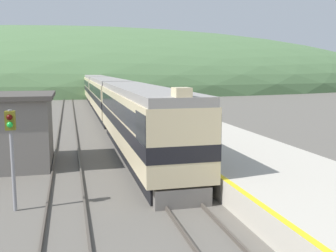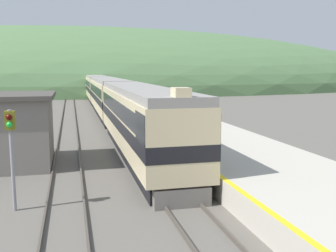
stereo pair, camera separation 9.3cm
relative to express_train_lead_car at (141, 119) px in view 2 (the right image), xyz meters
name	(u,v)px [view 2 (the right image)]	position (x,y,z in m)	size (l,w,h in m)	color
track_main	(97,102)	(0.00, 40.89, -2.28)	(1.52, 180.00, 0.16)	#4C443D
track_siding	(69,102)	(-4.46, 40.89, -2.28)	(1.52, 180.00, 0.16)	#4C443D
platform	(151,111)	(4.82, 20.89, -1.85)	(6.43, 140.00, 1.05)	#BCB5A5
distant_hills	(86,88)	(0.00, 92.16, -2.36)	(200.15, 90.07, 33.60)	#517547
express_train_lead_car	(141,119)	(0.00, 0.00, 0.00)	(3.00, 19.70, 4.69)	black
carriage_second	(108,96)	(0.00, 21.47, -0.01)	(2.99, 21.00, 4.33)	black
carriage_third	(96,87)	(0.00, 43.35, -0.01)	(2.99, 21.00, 4.33)	black
carriage_fourth	(90,83)	(0.00, 65.24, -0.01)	(2.99, 21.00, 4.33)	black
signal_post_siding	(11,139)	(-6.34, -8.23, 0.43)	(0.36, 0.42, 3.90)	gray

